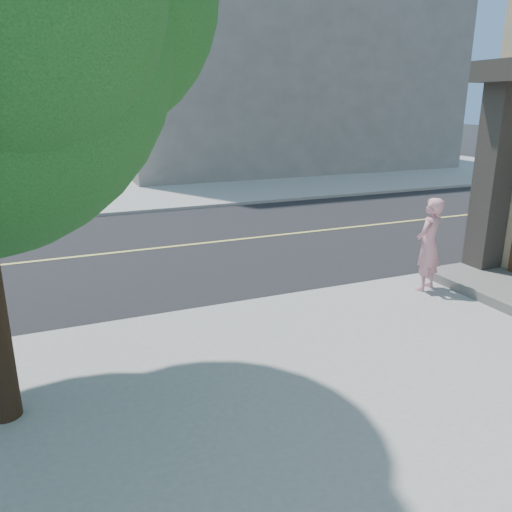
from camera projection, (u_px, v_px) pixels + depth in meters
name	position (u px, v px, depth m)	size (l,w,h in m)	color
sidewalk_ne	(254.00, 162.00, 31.73)	(29.00, 25.00, 0.12)	gray
filler_ne	(258.00, 42.00, 30.29)	(18.00, 16.00, 14.00)	slate
man_on_phone	(428.00, 245.00, 9.71)	(0.66, 0.43, 1.82)	pink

